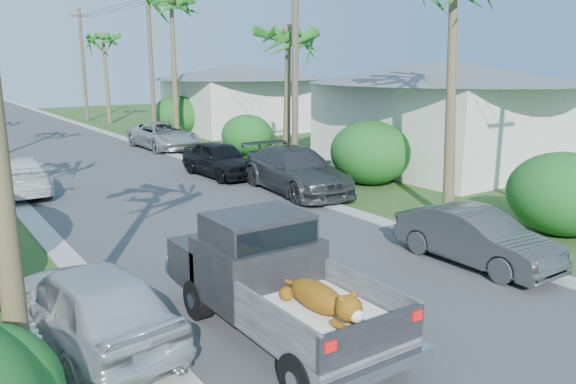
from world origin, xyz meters
TOP-DOWN VIEW (x-y plane):
  - ground at (0.00, 0.00)m, footprint 120.00×120.00m
  - road at (0.00, 25.00)m, footprint 8.00×100.00m
  - curb_right at (4.30, 25.00)m, footprint 0.60×100.00m
  - pickup_truck at (-2.20, 2.79)m, footprint 1.98×5.12m
  - parked_car_rn at (3.60, 2.78)m, footprint 1.43×4.00m
  - parked_car_rm at (4.57, 11.46)m, footprint 2.80×5.75m
  - parked_car_rf at (3.60, 15.62)m, footprint 1.87×4.37m
  - parked_car_rd at (4.72, 24.44)m, footprint 2.61×5.40m
  - parked_car_ln at (-5.00, 3.90)m, footprint 2.31×4.51m
  - parked_car_lf at (-3.97, 16.83)m, footprint 2.11×4.77m
  - palm_r_b at (6.60, 15.00)m, footprint 4.40×4.40m
  - palm_r_c at (6.20, 26.00)m, footprint 4.40×4.40m
  - palm_r_d at (6.50, 40.00)m, footprint 4.40×4.40m
  - shrub_r_a at (7.60, 3.00)m, footprint 2.80×3.08m
  - shrub_r_b at (7.80, 11.00)m, footprint 3.00×3.30m
  - shrub_r_c at (7.50, 20.00)m, footprint 2.60×2.86m
  - shrub_r_d at (8.00, 30.00)m, footprint 3.20×3.52m
  - picket_fence at (-6.00, 5.50)m, footprint 0.10×11.00m
  - house_right_near at (13.00, 12.00)m, footprint 8.00×9.00m
  - house_right_far at (13.00, 30.00)m, footprint 9.00×8.00m
  - utility_pole_b at (5.60, 13.00)m, footprint 1.60×0.26m
  - utility_pole_c at (5.60, 28.00)m, footprint 1.60×0.26m
  - utility_pole_d at (5.60, 43.00)m, footprint 1.60×0.26m

SIDE VIEW (x-z plane):
  - ground at x=0.00m, z-range 0.00..0.00m
  - road at x=0.00m, z-range 0.00..0.02m
  - curb_right at x=4.30m, z-range 0.00..0.06m
  - picket_fence at x=-6.00m, z-range 0.00..1.00m
  - parked_car_rn at x=3.60m, z-range 0.00..1.31m
  - parked_car_lf at x=-3.97m, z-range 0.00..1.36m
  - parked_car_ln at x=-5.00m, z-range 0.00..1.47m
  - parked_car_rf at x=3.60m, z-range 0.00..1.47m
  - parked_car_rd at x=4.72m, z-range 0.00..1.48m
  - parked_car_rm at x=4.57m, z-range 0.00..1.61m
  - pickup_truck at x=-2.20m, z-range -0.02..2.04m
  - shrub_r_c at x=7.50m, z-range 0.00..2.10m
  - shrub_r_a at x=7.60m, z-range 0.00..2.30m
  - shrub_r_b at x=7.80m, z-range 0.00..2.50m
  - shrub_r_d at x=8.00m, z-range 0.00..2.60m
  - house_right_far at x=13.00m, z-range -0.18..4.42m
  - house_right_near at x=13.00m, z-range -0.18..4.62m
  - utility_pole_b at x=5.60m, z-range 0.10..9.10m
  - utility_pole_c at x=5.60m, z-range 0.10..9.10m
  - utility_pole_d at x=5.60m, z-range 0.10..9.10m
  - palm_r_b at x=6.60m, z-range 2.35..9.55m
  - palm_r_d at x=6.50m, z-range 2.73..10.74m
  - palm_r_c at x=6.20m, z-range 3.41..12.81m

